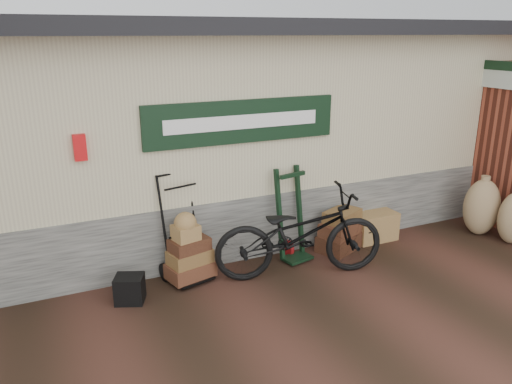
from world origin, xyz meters
TOP-DOWN VIEW (x-y plane):
  - ground at (0.00, 0.00)m, footprint 80.00×80.00m
  - station_building at (-0.01, 2.74)m, footprint 14.40×4.10m
  - brick_outbuilding at (4.70, 1.19)m, footprint 1.71×4.51m
  - porter_trolley at (-1.19, 0.85)m, footprint 0.80×0.68m
  - green_barrow at (0.34, 0.78)m, footprint 0.54×0.48m
  - suitcase_stack at (1.13, 0.74)m, footprint 0.80×0.67m
  - wicker_hamper at (1.80, 0.85)m, footprint 0.67×0.44m
  - black_trunk at (-1.96, 0.51)m, footprint 0.41×0.38m
  - bicycle at (0.19, 0.28)m, footprint 1.26×2.33m
  - burlap_sack_left at (3.44, 0.31)m, footprint 0.69×0.63m

SIDE VIEW (x-z plane):
  - ground at x=0.00m, z-range 0.00..0.00m
  - black_trunk at x=-1.96m, z-range 0.00..0.33m
  - wicker_hamper at x=1.80m, z-range 0.00..0.43m
  - suitcase_stack at x=1.13m, z-range 0.00..0.60m
  - burlap_sack_left at x=3.44m, z-range 0.00..0.90m
  - bicycle at x=0.19m, z-range 0.00..1.28m
  - green_barrow at x=0.34m, z-range 0.00..1.29m
  - porter_trolley at x=-1.19m, z-range 0.00..1.40m
  - brick_outbuilding at x=4.70m, z-range -0.01..2.61m
  - station_building at x=-0.01m, z-range 0.01..3.21m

